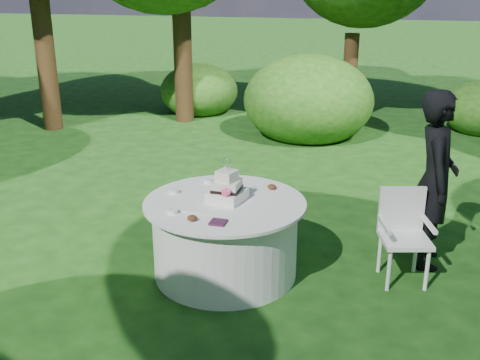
% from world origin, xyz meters
% --- Properties ---
extents(ground, '(80.00, 80.00, 0.00)m').
position_xyz_m(ground, '(0.00, 0.00, 0.00)').
color(ground, '#13380F').
rests_on(ground, ground).
extents(napkins, '(0.14, 0.14, 0.02)m').
position_xyz_m(napkins, '(0.09, -0.51, 0.78)').
color(napkins, '#441D37').
rests_on(napkins, table).
extents(feather_plume, '(0.48, 0.07, 0.01)m').
position_xyz_m(feather_plume, '(-0.16, -0.34, 0.78)').
color(feather_plume, white).
rests_on(feather_plume, table).
extents(guest, '(0.44, 0.66, 1.80)m').
position_xyz_m(guest, '(1.94, 0.77, 0.90)').
color(guest, black).
rests_on(guest, ground).
extents(table, '(1.56, 1.56, 0.77)m').
position_xyz_m(table, '(0.00, 0.00, 0.39)').
color(table, white).
rests_on(table, ground).
extents(cake, '(0.38, 0.38, 0.43)m').
position_xyz_m(cake, '(0.02, 0.02, 0.88)').
color(cake, white).
rests_on(cake, table).
extents(chair, '(0.55, 0.54, 0.90)m').
position_xyz_m(chair, '(1.67, 0.37, 0.52)').
color(chair, white).
rests_on(chair, ground).
extents(votives, '(0.34, 0.96, 0.04)m').
position_xyz_m(votives, '(-0.41, 0.05, 0.79)').
color(votives, white).
rests_on(votives, table).
extents(petal_cups, '(0.60, 1.05, 0.05)m').
position_xyz_m(petal_cups, '(0.11, -0.04, 0.79)').
color(petal_cups, '#562D16').
rests_on(petal_cups, table).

